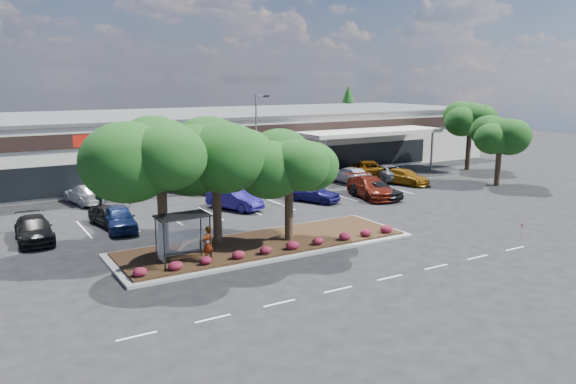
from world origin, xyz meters
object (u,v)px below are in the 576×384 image
survey_stake (521,229)px  car_1 (119,218)px  car_0 (34,229)px  light_pole (257,151)px

survey_stake → car_1: car_1 is taller
survey_stake → car_0: 30.17m
car_0 → car_1: car_1 is taller
light_pole → car_1: (-13.23, -5.55, -2.99)m
light_pole → car_1: size_ratio=1.87×
car_1 → light_pole: bearing=28.5°
light_pole → car_1: light_pole is taller
survey_stake → car_1: 25.76m
survey_stake → car_0: size_ratio=0.18×
car_0 → survey_stake: bearing=-27.7°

